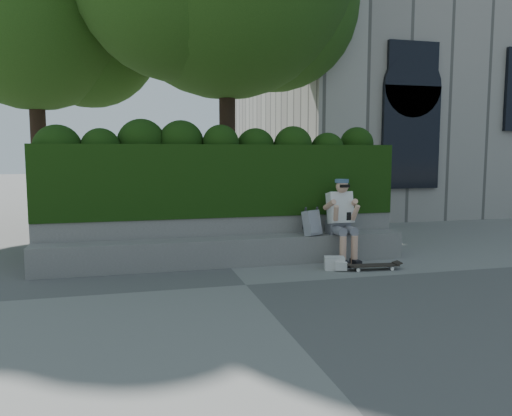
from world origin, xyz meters
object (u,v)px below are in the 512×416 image
object	(u,v)px
person	(341,217)
backpack_ground	(334,263)
skateboard	(373,266)
backpack_plaid	(312,223)

from	to	relation	value
person	backpack_ground	xyz separation A→B (m)	(-0.33, -0.51, -0.65)
person	skateboard	xyz separation A→B (m)	(0.24, -0.70, -0.68)
backpack_plaid	backpack_ground	distance (m)	0.83
skateboard	backpack_plaid	size ratio (longest dim) A/B	1.95
person	backpack_plaid	size ratio (longest dim) A/B	3.34
person	backpack_ground	bearing A→B (deg)	-123.01
skateboard	backpack_plaid	distance (m)	1.22
backpack_ground	person	bearing A→B (deg)	73.76
skateboard	backpack_ground	size ratio (longest dim) A/B	2.62
skateboard	backpack_plaid	xyz separation A→B (m)	(-0.72, 0.78, 0.59)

